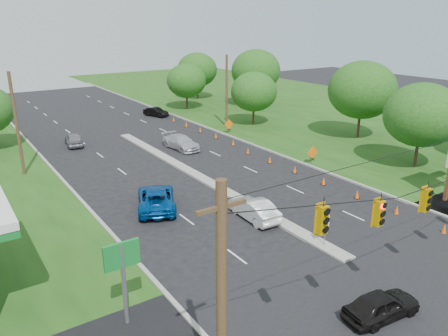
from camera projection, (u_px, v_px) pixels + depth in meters
ground at (413, 297)px, 21.58m from camera, size 160.00×160.00×0.00m
grass_right at (414, 132)px, 53.08m from camera, size 40.00×160.00×0.06m
cross_street at (413, 297)px, 21.58m from camera, size 160.00×14.00×0.02m
curb_left at (53, 170)px, 39.89m from camera, size 0.25×110.00×0.16m
curb_right at (234, 138)px, 50.50m from camera, size 0.25×110.00×0.16m
median at (198, 177)px, 38.11m from camera, size 1.00×34.00×0.18m
median_sign at (326, 225)px, 25.83m from camera, size 0.55×0.06×2.05m
signal_span at (448, 213)px, 19.16m from camera, size 25.60×0.32×9.00m
utility_pole_far_left at (17, 125)px, 37.18m from camera, size 0.28×0.28×9.00m
utility_pole_far_right at (227, 92)px, 54.25m from camera, size 0.28×0.28×9.00m
cone_0 at (444, 229)px, 27.87m from camera, size 0.32×0.32×0.70m
cone_1 at (397, 210)px, 30.63m from camera, size 0.32×0.32×0.70m
cone_2 at (357, 194)px, 33.38m from camera, size 0.32×0.32×0.70m
cone_3 at (324, 181)px, 36.14m from camera, size 0.32×0.32×0.70m
cone_4 at (295, 169)px, 38.89m from camera, size 0.32×0.32×0.70m
cone_5 at (270, 160)px, 41.65m from camera, size 0.32×0.32×0.70m
cone_6 at (248, 151)px, 44.40m from camera, size 0.32×0.32×0.70m
cone_7 at (233, 142)px, 47.48m from camera, size 0.32×0.32×0.70m
cone_8 at (216, 136)px, 50.23m from camera, size 0.32×0.32×0.70m
cone_9 at (200, 130)px, 52.99m from camera, size 0.32×0.32×0.70m
cone_10 at (186, 124)px, 55.74m from camera, size 0.32×0.32×0.70m
cone_11 at (174, 119)px, 58.50m from camera, size 0.32×0.32×0.70m
cone_12 at (162, 115)px, 61.25m from camera, size 0.32×0.32×0.70m
cone_13 at (151, 111)px, 64.01m from camera, size 0.32×0.32×0.70m
work_sign_1 at (313, 153)px, 41.07m from camera, size 1.27×0.58×1.37m
work_sign_2 at (229, 125)px, 52.09m from camera, size 1.27×0.58×1.37m
tree_7 at (422, 115)px, 38.88m from camera, size 6.72×6.72×7.84m
tree_8 at (362, 90)px, 48.66m from camera, size 7.56×7.56×8.82m
tree_9 at (254, 92)px, 55.35m from camera, size 5.88×5.88×6.86m
tree_10 at (256, 71)px, 67.03m from camera, size 7.56×7.56×8.82m
tree_11 at (197, 70)px, 73.79m from camera, size 6.72×6.72×7.84m
tree_12 at (186, 81)px, 65.32m from camera, size 5.88×5.88×6.86m
black_sedan at (381, 305)px, 19.93m from camera, size 4.01×1.94×1.32m
white_sedan at (254, 209)px, 29.89m from camera, size 1.74×4.49×1.46m
blue_pickup at (156, 198)px, 31.55m from camera, size 4.63×6.19×1.56m
silver_car_far at (181, 142)px, 46.09m from camera, size 2.52×5.23×1.47m
silver_car_oncoming at (74, 139)px, 47.34m from camera, size 2.28×4.35×1.41m
dark_car_receding at (156, 112)px, 61.67m from camera, size 2.68×4.03×1.26m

